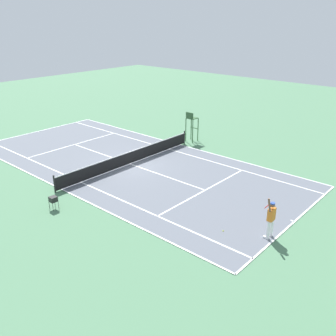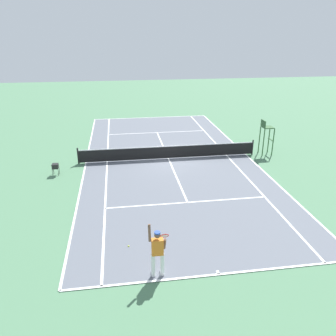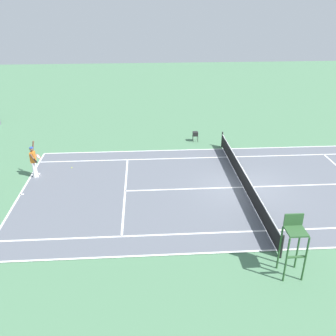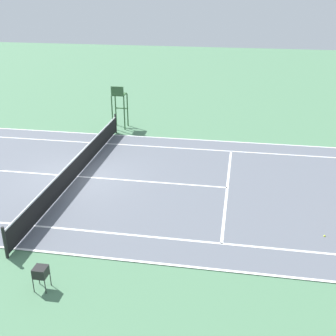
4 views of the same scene
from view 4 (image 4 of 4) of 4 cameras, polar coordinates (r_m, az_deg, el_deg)
name	(u,v)px [view 4 (image 4 of 4)]	position (r m, az deg, el deg)	size (l,w,h in m)	color
ground_plane	(78,177)	(18.89, -11.90, -1.17)	(80.00, 80.00, 0.00)	#4C7A56
court	(78,177)	(18.89, -11.90, -1.14)	(11.08, 23.88, 0.03)	slate
net	(77,166)	(18.68, -12.03, 0.29)	(11.98, 0.10, 1.07)	black
tennis_ball	(324,236)	(15.23, 20.03, -8.47)	(0.07, 0.07, 0.07)	#D1E533
umpire_chair	(119,101)	(24.47, -6.49, 8.79)	(0.77, 0.77, 2.44)	#2D562D
ball_hopper	(41,271)	(12.39, -16.54, -13.01)	(0.36, 0.36, 0.70)	black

